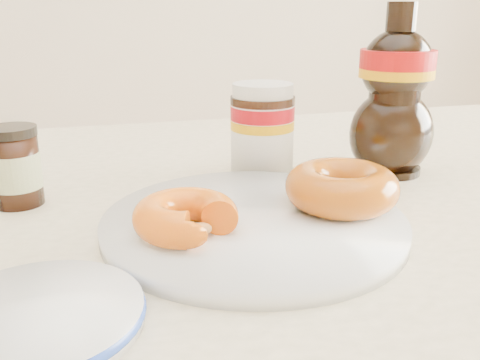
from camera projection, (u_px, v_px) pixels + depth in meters
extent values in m
cube|color=#FFEAC2|center=(256.00, 218.00, 0.60)|extent=(1.40, 0.90, 0.04)
cylinder|color=#C6B28C|center=(469.00, 285.00, 1.21)|extent=(0.06, 0.06, 0.71)
cylinder|color=white|center=(254.00, 223.00, 0.51)|extent=(0.29, 0.29, 0.01)
torus|color=white|center=(254.00, 222.00, 0.51)|extent=(0.29, 0.29, 0.01)
torus|color=orange|center=(186.00, 216.00, 0.47)|extent=(0.12, 0.12, 0.03)
torus|color=#A5460A|center=(342.00, 187.00, 0.53)|extent=(0.15, 0.15, 0.04)
cylinder|color=white|center=(262.00, 136.00, 0.68)|extent=(0.08, 0.08, 0.10)
cylinder|color=maroon|center=(263.00, 112.00, 0.67)|extent=(0.08, 0.08, 0.02)
cylinder|color=#D89905|center=(262.00, 124.00, 0.68)|extent=(0.08, 0.08, 0.01)
cylinder|color=black|center=(263.00, 100.00, 0.67)|extent=(0.08, 0.08, 0.01)
cylinder|color=white|center=(263.00, 91.00, 0.66)|extent=(0.08, 0.08, 0.02)
cylinder|color=black|center=(16.00, 170.00, 0.57)|extent=(0.05, 0.05, 0.08)
cylinder|color=beige|center=(16.00, 170.00, 0.57)|extent=(0.05, 0.05, 0.04)
cylinder|color=black|center=(10.00, 131.00, 0.56)|extent=(0.05, 0.05, 0.01)
cylinder|color=white|center=(38.00, 317.00, 0.36)|extent=(0.14, 0.14, 0.01)
torus|color=navy|center=(37.00, 315.00, 0.36)|extent=(0.14, 0.14, 0.01)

